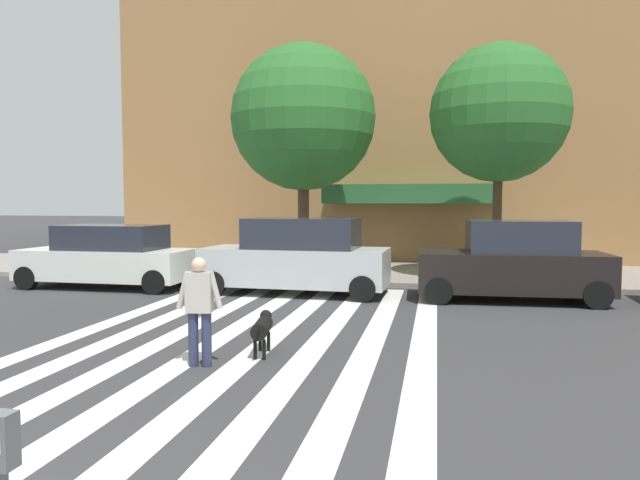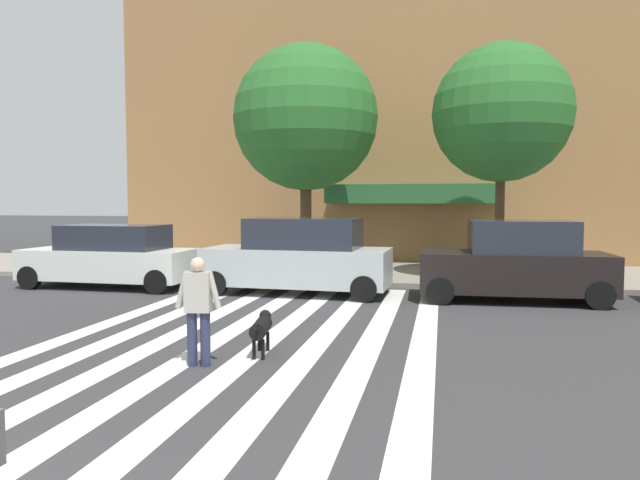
{
  "view_description": "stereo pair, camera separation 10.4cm",
  "coord_description": "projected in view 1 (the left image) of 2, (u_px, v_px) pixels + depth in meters",
  "views": [
    {
      "loc": [
        3.15,
        -2.87,
        2.46
      ],
      "look_at": [
        1.01,
        7.68,
        1.74
      ],
      "focal_mm": 32.33,
      "sensor_mm": 36.0,
      "label": 1
    },
    {
      "loc": [
        3.25,
        -2.84,
        2.46
      ],
      "look_at": [
        1.01,
        7.68,
        1.74
      ],
      "focal_mm": 32.33,
      "sensor_mm": 36.0,
      "label": 2
    }
  ],
  "objects": [
    {
      "name": "crosswalk_stripes",
      "position": [
        243.0,
        340.0,
        10.23
      ],
      "size": [
        6.75,
        12.89,
        0.01
      ],
      "color": "silver",
      "rests_on": "ground_plane"
    },
    {
      "name": "parked_car_third_in_line",
      "position": [
        513.0,
        263.0,
        14.25
      ],
      "size": [
        4.59,
        2.07,
        2.0
      ],
      "color": "black",
      "rests_on": "ground_plane"
    },
    {
      "name": "dog_on_leash",
      "position": [
        262.0,
        327.0,
        9.26
      ],
      "size": [
        0.37,
        1.15,
        0.65
      ],
      "color": "black",
      "rests_on": "ground_plane"
    },
    {
      "name": "sidewalk_far",
      "position": [
        342.0,
        271.0,
        19.71
      ],
      "size": [
        80.0,
        6.0,
        0.15
      ],
      "primitive_type": "cube",
      "color": "gray",
      "rests_on": "ground_plane"
    },
    {
      "name": "street_tree_middle",
      "position": [
        499.0,
        114.0,
        16.84
      ],
      "size": [
        4.03,
        4.03,
        6.91
      ],
      "color": "#4C3823",
      "rests_on": "sidewalk_far"
    },
    {
      "name": "parked_car_behind_first",
      "position": [
        297.0,
        257.0,
        15.34
      ],
      "size": [
        4.96,
        2.11,
        2.03
      ],
      "color": "#ADB6B8",
      "rests_on": "ground_plane"
    },
    {
      "name": "ground_plane",
      "position": [
        254.0,
        341.0,
        10.19
      ],
      "size": [
        160.0,
        160.0,
        0.0
      ],
      "primitive_type": "plane",
      "color": "#353538"
    },
    {
      "name": "pedestrian_dog_walker",
      "position": [
        199.0,
        305.0,
        8.57
      ],
      "size": [
        0.71,
        0.3,
        1.64
      ],
      "color": "#282D4C",
      "rests_on": "ground_plane"
    },
    {
      "name": "street_tree_nearest",
      "position": [
        303.0,
        118.0,
        18.4
      ],
      "size": [
        4.64,
        4.64,
        7.31
      ],
      "color": "#4C3823",
      "rests_on": "sidewalk_far"
    },
    {
      "name": "parked_car_near_curb",
      "position": [
        108.0,
        257.0,
        16.46
      ],
      "size": [
        4.88,
        1.93,
        1.8
      ],
      "color": "silver",
      "rests_on": "ground_plane"
    }
  ]
}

